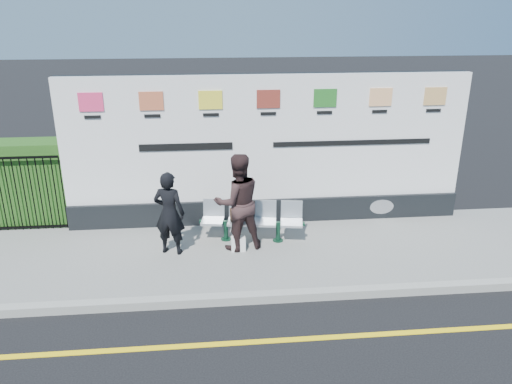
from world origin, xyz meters
TOP-DOWN VIEW (x-y plane):
  - ground at (0.00, 0.00)m, footprint 80.00×80.00m
  - pavement at (0.00, 2.50)m, footprint 14.00×3.00m
  - kerb at (0.00, 1.00)m, footprint 14.00×0.18m
  - yellow_line at (0.00, 0.00)m, footprint 14.00×0.10m
  - billboard at (0.50, 3.85)m, footprint 8.00×0.30m
  - hedge at (-4.58, 4.30)m, footprint 2.35×0.70m
  - railing at (-4.58, 3.85)m, footprint 2.05×0.06m
  - bench at (0.10, 2.93)m, footprint 1.96×0.80m
  - woman_left at (-1.39, 2.58)m, footprint 0.64×0.51m
  - woman_right at (-0.17, 2.66)m, footprint 1.02×0.87m
  - handbag_brown at (-0.14, 2.97)m, footprint 0.33×0.20m
  - carrier_bag_white at (-0.18, 2.53)m, footprint 0.26×0.16m

SIDE VIEW (x-z plane):
  - ground at x=0.00m, z-range 0.00..0.00m
  - yellow_line at x=0.00m, z-range 0.00..0.01m
  - pavement at x=0.00m, z-range 0.00..0.12m
  - kerb at x=0.00m, z-range 0.00..0.14m
  - carrier_bag_white at x=-0.18m, z-range 0.12..0.38m
  - bench at x=0.10m, z-range 0.12..0.53m
  - handbag_brown at x=-0.14m, z-range 0.53..0.77m
  - woman_left at x=-1.39m, z-range 0.12..1.66m
  - railing at x=-4.58m, z-range 0.12..1.66m
  - hedge at x=-4.58m, z-range 0.12..1.82m
  - woman_right at x=-0.17m, z-range 0.12..1.93m
  - billboard at x=0.50m, z-range -0.08..2.92m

